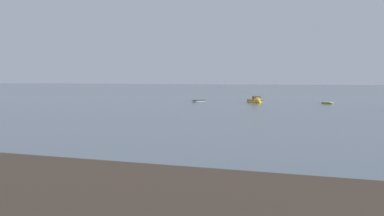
{
  "coord_description": "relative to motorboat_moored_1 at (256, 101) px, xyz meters",
  "views": [
    {
      "loc": [
        50.05,
        -36.09,
        4.61
      ],
      "look_at": [
        15.6,
        33.69,
        0.71
      ],
      "focal_mm": 55.16,
      "sensor_mm": 36.0,
      "label": 1
    }
  ],
  "objects": [
    {
      "name": "rowboat_moored_1",
      "position": [
        -11.41,
        -1.11,
        -0.15
      ],
      "size": [
        2.35,
        3.5,
        0.52
      ],
      "rotation": [
        0.0,
        0.0,
        1.17
      ],
      "color": "gray",
      "rests_on": "ground"
    },
    {
      "name": "rowboat_moored_2",
      "position": [
        13.24,
        1.16,
        -0.15
      ],
      "size": [
        3.14,
        2.89,
        0.5
      ],
      "rotation": [
        0.0,
        0.0,
        5.58
      ],
      "color": "gold",
      "rests_on": "ground"
    },
    {
      "name": "motorboat_moored_1",
      "position": [
        0.0,
        0.0,
        0.0
      ],
      "size": [
        4.55,
        5.04,
        1.93
      ],
      "rotation": [
        0.0,
        0.0,
        5.39
      ],
      "color": "gold",
      "rests_on": "ground"
    }
  ]
}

